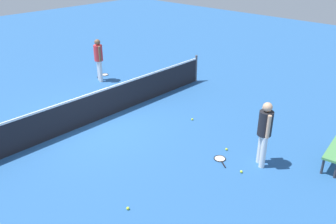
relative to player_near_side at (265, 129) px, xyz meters
name	(u,v)px	position (x,y,z in m)	size (l,w,h in m)	color
ground_plane	(94,122)	(-1.48, 4.98, -1.01)	(40.00, 40.00, 0.00)	#265693
court_net	(92,107)	(-1.48, 4.98, -0.51)	(10.09, 0.09, 1.07)	#4C4C51
player_near_side	(265,129)	(0.00, 0.00, 0.00)	(0.48, 0.48, 1.70)	white
player_far_side	(99,57)	(0.90, 7.80, 0.00)	(0.44, 0.52, 1.70)	white
tennis_racket_near_player	(220,159)	(-0.51, 0.86, -1.00)	(0.48, 0.58, 0.03)	black
tennis_racket_far_player	(104,75)	(1.42, 8.25, -1.00)	(0.60, 0.35, 0.03)	black
tennis_ball_near_player	(128,208)	(-3.39, 1.14, -0.98)	(0.07, 0.07, 0.07)	#C6E033
tennis_ball_midcourt	(241,172)	(-0.64, 0.14, -0.98)	(0.07, 0.07, 0.07)	#C6E033
tennis_ball_baseline	(192,119)	(0.72, 2.82, -0.98)	(0.07, 0.07, 0.07)	#C6E033
tennis_ball_stray_left	(226,149)	(-0.03, 1.00, -0.98)	(0.07, 0.07, 0.07)	#C6E033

